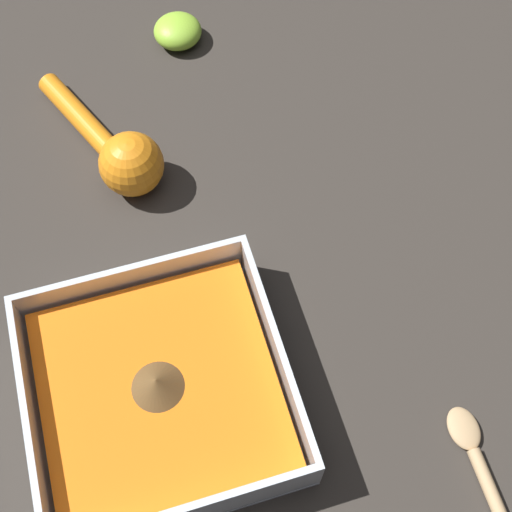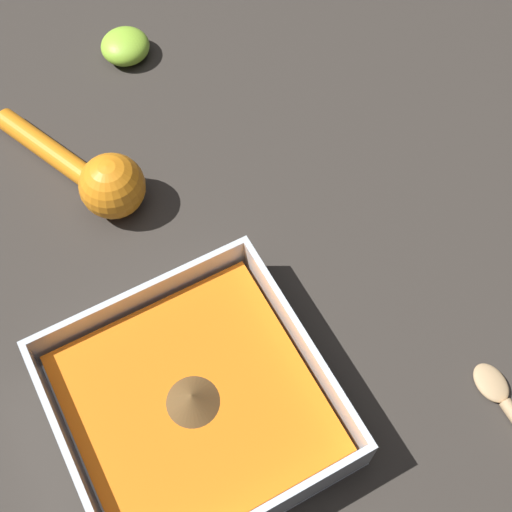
% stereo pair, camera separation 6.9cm
% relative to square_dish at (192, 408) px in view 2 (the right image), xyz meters
% --- Properties ---
extents(ground_plane, '(4.00, 4.00, 0.00)m').
position_rel_square_dish_xyz_m(ground_plane, '(-0.02, -0.04, -0.02)').
color(ground_plane, '#332D28').
extents(square_dish, '(0.23, 0.23, 0.06)m').
position_rel_square_dish_xyz_m(square_dish, '(0.00, 0.00, 0.00)').
color(square_dish, silver).
rests_on(square_dish, ground_plane).
extents(lemon_squeezer, '(0.20, 0.11, 0.07)m').
position_rel_square_dish_xyz_m(lemon_squeezer, '(-0.26, 0.02, 0.01)').
color(lemon_squeezer, orange).
rests_on(lemon_squeezer, ground_plane).
extents(lemon_half, '(0.06, 0.06, 0.03)m').
position_rel_square_dish_xyz_m(lemon_half, '(-0.44, 0.12, -0.00)').
color(lemon_half, '#93CC38').
rests_on(lemon_half, ground_plane).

